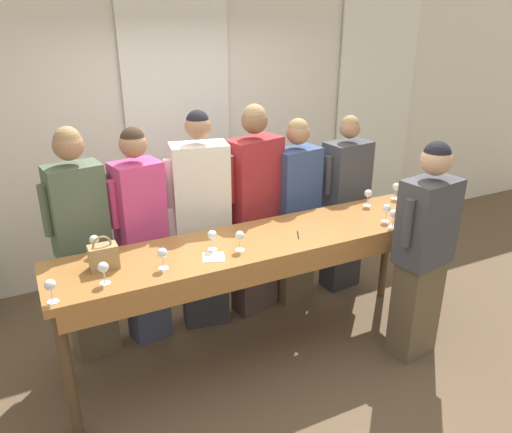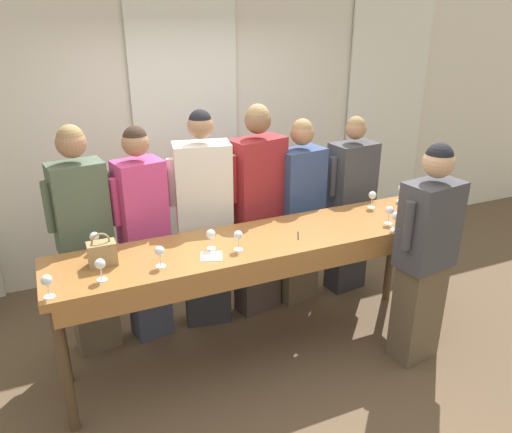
{
  "view_description": "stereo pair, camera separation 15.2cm",
  "coord_description": "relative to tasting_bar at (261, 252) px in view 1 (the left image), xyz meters",
  "views": [
    {
      "loc": [
        -1.5,
        -2.96,
        2.55
      ],
      "look_at": [
        0.0,
        0.06,
        1.16
      ],
      "focal_mm": 35.0,
      "sensor_mm": 36.0,
      "label": 1
    },
    {
      "loc": [
        -1.36,
        -3.03,
        2.55
      ],
      "look_at": [
        0.0,
        0.06,
        1.16
      ],
      "focal_mm": 35.0,
      "sensor_mm": 36.0,
      "label": 2
    }
  ],
  "objects": [
    {
      "name": "guest_navy_coat",
      "position": [
        0.66,
        0.63,
        -0.02
      ],
      "size": [
        0.52,
        0.3,
        1.72
      ],
      "color": "brown",
      "rests_on": "ground_plane"
    },
    {
      "name": "wine_glass_back_mid",
      "position": [
        -0.77,
        -0.11,
        0.21
      ],
      "size": [
        0.07,
        0.07,
        0.15
      ],
      "color": "white",
      "rests_on": "tasting_bar"
    },
    {
      "name": "guest_olive_jacket",
      "position": [
        -1.17,
        0.63,
        0.05
      ],
      "size": [
        0.5,
        0.3,
        1.83
      ],
      "color": "brown",
      "rests_on": "ground_plane"
    },
    {
      "name": "wine_glass_front_right",
      "position": [
        1.12,
        0.21,
        0.21
      ],
      "size": [
        0.07,
        0.07,
        0.15
      ],
      "color": "white",
      "rests_on": "tasting_bar"
    },
    {
      "name": "wine_glass_center_mid",
      "position": [
        -1.45,
        -0.22,
        0.21
      ],
      "size": [
        0.07,
        0.07,
        0.15
      ],
      "color": "white",
      "rests_on": "tasting_bar"
    },
    {
      "name": "guest_cream_sweater",
      "position": [
        -0.23,
        0.63,
        0.04
      ],
      "size": [
        0.56,
        0.33,
        1.87
      ],
      "color": "#28282D",
      "rests_on": "ground_plane"
    },
    {
      "name": "tasting_bar",
      "position": [
        0.0,
        0.0,
        0.0
      ],
      "size": [
        3.03,
        0.65,
        1.01
      ],
      "color": "#9E6633",
      "rests_on": "ground_plane"
    },
    {
      "name": "guest_striped_shirt",
      "position": [
        0.25,
        0.63,
        0.06
      ],
      "size": [
        0.57,
        0.34,
        1.88
      ],
      "color": "#473833",
      "rests_on": "ground_plane"
    },
    {
      "name": "wine_glass_back_right",
      "position": [
        -1.14,
        -0.14,
        0.21
      ],
      "size": [
        0.07,
        0.07,
        0.15
      ],
      "color": "white",
      "rests_on": "tasting_bar"
    },
    {
      "name": "wine_glass_front_left",
      "position": [
        -0.21,
        -0.09,
        0.21
      ],
      "size": [
        0.07,
        0.07,
        0.15
      ],
      "color": "white",
      "rests_on": "tasting_bar"
    },
    {
      "name": "guest_beige_cap",
      "position": [
        1.2,
        0.63,
        -0.05
      ],
      "size": [
        0.53,
        0.3,
        1.7
      ],
      "color": "#28282D",
      "rests_on": "ground_plane"
    },
    {
      "name": "wall_back",
      "position": [
        0.0,
        1.86,
        0.49
      ],
      "size": [
        12.0,
        0.06,
        2.8
      ],
      "color": "silver",
      "rests_on": "ground_plane"
    },
    {
      "name": "wine_glass_front_mid",
      "position": [
        1.45,
        0.24,
        0.21
      ],
      "size": [
        0.07,
        0.07,
        0.15
      ],
      "color": "white",
      "rests_on": "tasting_bar"
    },
    {
      "name": "wine_glass_center_left",
      "position": [
        -1.13,
        0.28,
        0.21
      ],
      "size": [
        0.07,
        0.07,
        0.15
      ],
      "color": "white",
      "rests_on": "tasting_bar"
    },
    {
      "name": "ground_plane",
      "position": [
        0.0,
        0.02,
        -0.91
      ],
      "size": [
        18.0,
        18.0,
        0.0
      ],
      "primitive_type": "plane",
      "color": "brown"
    },
    {
      "name": "handbag",
      "position": [
        -1.11,
        0.07,
        0.19
      ],
      "size": [
        0.18,
        0.11,
        0.23
      ],
      "color": "#997A4C",
      "rests_on": "tasting_bar"
    },
    {
      "name": "wine_bottle",
      "position": [
        1.24,
        -0.18,
        0.21
      ],
      "size": [
        0.08,
        0.08,
        0.32
      ],
      "color": "black",
      "rests_on": "tasting_bar"
    },
    {
      "name": "wine_glass_back_left",
      "position": [
        1.01,
        -0.25,
        0.21
      ],
      "size": [
        0.07,
        0.07,
        0.15
      ],
      "color": "white",
      "rests_on": "tasting_bar"
    },
    {
      "name": "guest_pink_top",
      "position": [
        -0.73,
        0.63,
        0.02
      ],
      "size": [
        0.47,
        0.32,
        1.78
      ],
      "color": "#383D51",
      "rests_on": "ground_plane"
    },
    {
      "name": "wine_glass_center_right",
      "position": [
        -0.38,
        0.0,
        0.21
      ],
      "size": [
        0.07,
        0.07,
        0.15
      ],
      "color": "white",
      "rests_on": "tasting_bar"
    },
    {
      "name": "pen",
      "position": [
        0.28,
        -0.05,
        0.11
      ],
      "size": [
        0.07,
        0.12,
        0.01
      ],
      "color": "black",
      "rests_on": "tasting_bar"
    },
    {
      "name": "napkin",
      "position": [
        -0.42,
        -0.11,
        0.1
      ],
      "size": [
        0.19,
        0.19,
        0.0
      ],
      "color": "white",
      "rests_on": "tasting_bar"
    },
    {
      "name": "wine_glass_near_host",
      "position": [
        1.04,
        -0.13,
        0.21
      ],
      "size": [
        0.07,
        0.07,
        0.15
      ],
      "color": "white",
      "rests_on": "tasting_bar"
    },
    {
      "name": "host_pouring",
      "position": [
        1.1,
        -0.51,
        -0.02
      ],
      "size": [
        0.53,
        0.32,
        1.73
      ],
      "color": "brown",
      "rests_on": "ground_plane"
    },
    {
      "name": "curtain_panel_center",
      "position": [
        0.0,
        1.8,
        0.44
      ],
      "size": [
        1.06,
        0.03,
        2.69
      ],
      "color": "white",
      "rests_on": "ground_plane"
    },
    {
      "name": "curtain_panel_right",
      "position": [
        2.43,
        1.8,
        0.44
      ],
      "size": [
        1.06,
        0.03,
        2.69
      ],
      "color": "white",
      "rests_on": "ground_plane"
    }
  ]
}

